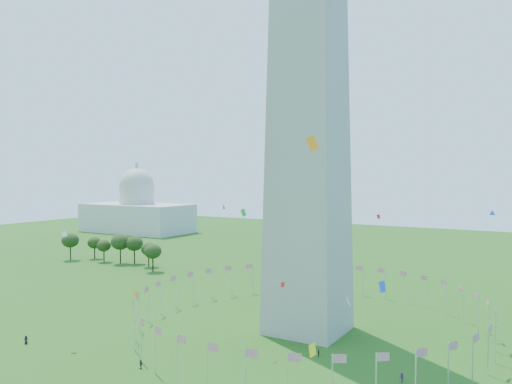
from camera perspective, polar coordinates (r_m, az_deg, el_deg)
flag_ring at (r=121.42m, az=5.96°, el=-13.46°), size 80.24×80.24×9.00m
capitol_building at (r=329.19m, az=-13.46°, el=-0.47°), size 70.00×35.00×46.00m
kites_aloft at (r=88.99m, az=4.65°, el=-8.90°), size 106.15×71.26×37.39m
tree_line_west at (r=215.55m, az=-15.70°, el=-6.48°), size 55.33×15.68×12.03m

